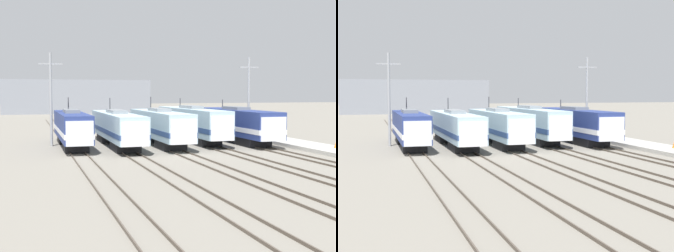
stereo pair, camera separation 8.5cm
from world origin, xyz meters
TOP-DOWN VIEW (x-y plane):
  - ground_plane at (0.00, 0.00)m, footprint 400.00×400.00m
  - rail_pair_far_left at (-9.50, 0.00)m, footprint 1.50×120.00m
  - rail_pair_center_left at (-4.75, 0.00)m, footprint 1.51×120.00m
  - rail_pair_center at (0.00, 0.00)m, footprint 1.51×120.00m
  - rail_pair_center_right at (4.75, 0.00)m, footprint 1.51×120.00m
  - rail_pair_far_right at (9.50, 0.00)m, footprint 1.50×120.00m
  - locomotive_far_left at (-9.50, 8.41)m, footprint 2.77×16.41m
  - locomotive_center_left at (-4.75, 7.72)m, footprint 2.88×18.59m
  - locomotive_center at (0.00, 7.50)m, footprint 2.89×17.01m
  - locomotive_center_right at (4.75, 10.31)m, footprint 2.78×18.95m
  - locomotive_far_right at (9.50, 7.97)m, footprint 3.08×17.82m
  - catenary_tower_left at (-11.54, 10.16)m, footprint 2.53×0.29m
  - catenary_tower_right at (12.02, 10.16)m, footprint 2.53×0.29m
  - platform at (14.22, 0.00)m, footprint 4.00×120.00m
  - traffic_cone at (14.80, -3.17)m, footprint 0.36×0.36m
  - depot_building at (-0.46, 91.30)m, footprint 40.35×8.82m

SIDE VIEW (x-z plane):
  - ground_plane at x=0.00m, z-range 0.00..0.00m
  - rail_pair_far_left at x=-9.50m, z-range 0.00..0.15m
  - rail_pair_center_left at x=-4.75m, z-range 0.00..0.15m
  - rail_pair_center at x=0.00m, z-range 0.00..0.15m
  - rail_pair_center_right at x=4.75m, z-range 0.00..0.15m
  - rail_pair_far_right at x=9.50m, z-range 0.00..0.15m
  - platform at x=14.22m, z-range 0.00..0.41m
  - traffic_cone at x=14.80m, z-range 0.41..1.07m
  - locomotive_center_left at x=-4.75m, z-range -0.55..4.64m
  - locomotive_far_left at x=-9.50m, z-range -0.55..4.71m
  - locomotive_center at x=0.00m, z-range -0.55..4.78m
  - locomotive_far_right at x=9.50m, z-range -0.32..4.62m
  - locomotive_center_right at x=4.75m, z-range -0.35..4.75m
  - depot_building at x=-0.46m, z-range 0.00..9.35m
  - catenary_tower_left at x=-11.54m, z-range 0.28..10.39m
  - catenary_tower_right at x=12.02m, z-range 0.28..10.39m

